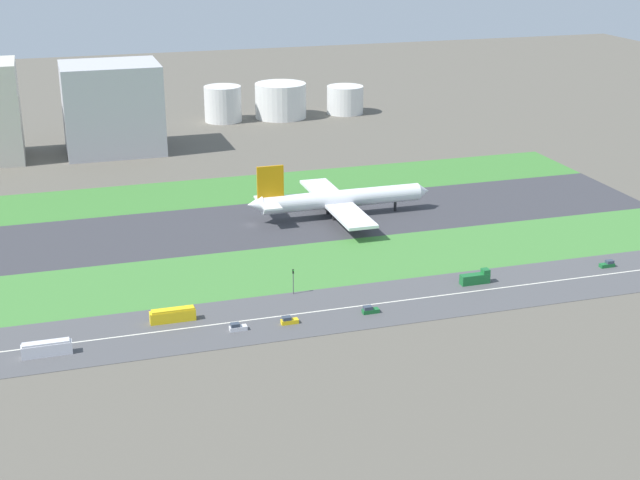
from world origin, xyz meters
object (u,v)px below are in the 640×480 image
(car_2, at_px, (608,264))
(traffic_light, at_px, (293,280))
(car_1, at_px, (237,327))
(car_3, at_px, (370,310))
(car_0, at_px, (289,321))
(fuel_tank_west, at_px, (223,104))
(airliner, at_px, (337,199))
(fuel_tank_east, at_px, (345,100))
(bus_1, at_px, (47,349))
(truck_0, at_px, (476,278))
(bus_0, at_px, (173,315))
(hangar_building, at_px, (112,108))
(fuel_tank_centre, at_px, (281,100))

(car_2, relative_size, traffic_light, 0.61)
(car_1, relative_size, car_3, 1.00)
(car_0, xyz_separation_m, car_1, (-13.32, 0.00, 0.00))
(car_0, height_order, fuel_tank_west, fuel_tank_west)
(car_1, xyz_separation_m, fuel_tank_west, (44.32, 237.00, 7.79))
(airliner, relative_size, fuel_tank_east, 3.48)
(traffic_light, bearing_deg, bus_1, -164.57)
(truck_0, height_order, car_3, truck_0)
(airliner, xyz_separation_m, bus_0, (-66.35, -68.00, -4.41))
(hangar_building, bearing_deg, car_0, -82.34)
(car_2, bearing_deg, bus_0, -180.00)
(bus_1, relative_size, fuel_tank_east, 0.62)
(truck_0, relative_size, traffic_light, 1.17)
(bus_1, height_order, car_2, bus_1)
(fuel_tank_west, bearing_deg, truck_0, -83.44)
(airliner, relative_size, fuel_tank_west, 3.56)
(airliner, xyz_separation_m, hangar_building, (-64.29, 114.00, 12.81))
(car_1, bearing_deg, fuel_tank_west, -100.59)
(bus_1, xyz_separation_m, fuel_tank_east, (153.82, 237.00, 5.22))
(fuel_tank_west, bearing_deg, hangar_building, -141.63)
(car_2, xyz_separation_m, fuel_tank_centre, (-39.33, 227.00, 7.73))
(car_1, bearing_deg, bus_0, -34.46)
(traffic_light, height_order, fuel_tank_west, fuel_tank_west)
(car_3, distance_m, car_2, 78.65)
(fuel_tank_west, bearing_deg, airliner, -87.31)
(car_2, distance_m, hangar_building, 221.94)
(truck_0, xyz_separation_m, car_2, (42.77, 0.00, -0.75))
(traffic_light, height_order, fuel_tank_centre, fuel_tank_centre)
(bus_1, distance_m, truck_0, 116.55)
(bus_1, relative_size, car_0, 2.64)
(car_0, height_order, traffic_light, traffic_light)
(car_0, height_order, fuel_tank_east, fuel_tank_east)
(car_0, bearing_deg, car_3, -180.00)
(car_2, bearing_deg, car_3, -172.70)
(traffic_light, bearing_deg, airliner, 61.74)
(car_3, relative_size, hangar_building, 0.11)
(airliner, distance_m, traffic_light, 68.15)
(car_1, bearing_deg, car_3, -180.00)
(car_1, xyz_separation_m, fuel_tank_east, (108.12, 237.00, 6.11))
(car_1, relative_size, car_2, 1.00)
(fuel_tank_centre, xyz_separation_m, fuel_tank_east, (34.26, 0.00, -1.61))
(car_3, distance_m, fuel_tank_centre, 240.26)
(car_1, xyz_separation_m, fuel_tank_centre, (73.86, 237.00, 7.73))
(bus_1, distance_m, bus_0, 32.69)
(airliner, height_order, fuel_tank_west, airliner)
(car_1, relative_size, traffic_light, 0.61)
(bus_0, height_order, traffic_light, traffic_light)
(car_1, height_order, fuel_tank_west, fuel_tank_west)
(fuel_tank_east, bearing_deg, traffic_light, -112.03)
(bus_1, bearing_deg, fuel_tank_east, -122.99)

